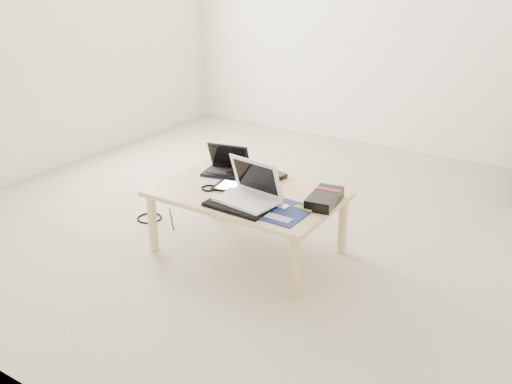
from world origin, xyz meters
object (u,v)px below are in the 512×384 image
Objects in this scene: coffee_table at (247,199)px; white_laptop at (250,192)px; gpu_box at (325,198)px; netbook at (227,167)px.

white_laptop is at bearing -50.83° from coffee_table.
gpu_box reaches higher than coffee_table.
netbook reaches higher than gpu_box.
gpu_box is at bearing -7.47° from netbook.
gpu_box is (0.36, 0.22, -0.04)m from white_laptop.
white_laptop is (0.11, -0.13, 0.12)m from coffee_table.
white_laptop reaches higher than netbook.
coffee_table is 0.21m from white_laptop.
netbook is 0.86× the size of white_laptop.
white_laptop is (0.39, -0.32, 0.03)m from netbook.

